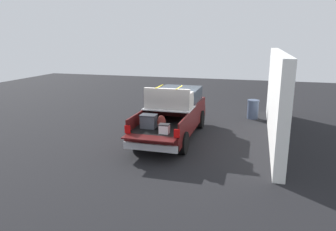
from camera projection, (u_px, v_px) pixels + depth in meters
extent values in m
plane|color=black|center=(172.00, 137.00, 13.29)|extent=(40.00, 40.00, 0.00)
cube|color=#470F0F|center=(172.00, 123.00, 13.14)|extent=(5.50, 1.92, 0.45)
cube|color=black|center=(164.00, 125.00, 11.96)|extent=(2.80, 1.80, 0.04)
cube|color=#470F0F|center=(141.00, 118.00, 12.16)|extent=(2.80, 0.06, 0.50)
cube|color=#470F0F|center=(188.00, 121.00, 11.66)|extent=(2.80, 0.06, 0.50)
cube|color=#470F0F|center=(173.00, 111.00, 13.19)|extent=(0.06, 1.80, 0.50)
cube|color=#470F0F|center=(149.00, 138.00, 10.40)|extent=(0.55, 1.80, 0.04)
cube|color=#B2B2B7|center=(169.00, 108.00, 12.57)|extent=(1.25, 1.92, 0.04)
cube|color=#470F0F|center=(180.00, 106.00, 14.29)|extent=(2.30, 1.92, 0.50)
cube|color=#2D3842|center=(179.00, 94.00, 14.07)|extent=(1.94, 1.76, 0.57)
cube|color=#470F0F|center=(186.00, 101.00, 15.56)|extent=(0.40, 1.82, 0.38)
cube|color=#B2B2B7|center=(151.00, 147.00, 10.63)|extent=(0.24, 1.92, 0.24)
cube|color=red|center=(128.00, 129.00, 10.83)|extent=(0.06, 0.20, 0.28)
cube|color=red|center=(177.00, 133.00, 10.37)|extent=(0.06, 0.20, 0.28)
cylinder|color=black|center=(164.00, 117.00, 15.06)|extent=(0.84, 0.30, 0.84)
cylinder|color=black|center=(200.00, 119.00, 14.59)|extent=(0.84, 0.30, 0.84)
cylinder|color=black|center=(137.00, 139.00, 11.79)|extent=(0.84, 0.30, 0.84)
cylinder|color=black|center=(183.00, 143.00, 11.33)|extent=(0.84, 0.30, 0.84)
cube|color=#474C56|center=(149.00, 122.00, 11.47)|extent=(0.40, 0.55, 0.45)
cube|color=#31353C|center=(149.00, 115.00, 11.41)|extent=(0.44, 0.59, 0.05)
ellipsoid|color=maroon|center=(162.00, 122.00, 11.31)|extent=(0.20, 0.33, 0.51)
ellipsoid|color=maroon|center=(161.00, 125.00, 11.22)|extent=(0.09, 0.23, 0.22)
cube|color=white|center=(164.00, 129.00, 10.80)|extent=(0.26, 0.34, 0.30)
cube|color=#262628|center=(164.00, 125.00, 10.76)|extent=(0.28, 0.36, 0.04)
cube|color=#9E9993|center=(169.00, 102.00, 12.51)|extent=(0.86, 1.82, 0.42)
cube|color=#9E9993|center=(167.00, 94.00, 12.09)|extent=(0.16, 1.82, 0.40)
cube|color=#9E9993|center=(150.00, 93.00, 12.70)|extent=(0.62, 0.20, 0.22)
cube|color=#9E9993|center=(190.00, 95.00, 12.27)|extent=(0.62, 0.20, 0.22)
cube|color=yellow|center=(159.00, 86.00, 12.47)|extent=(0.96, 0.03, 0.02)
cube|color=yellow|center=(179.00, 87.00, 12.25)|extent=(0.96, 0.03, 0.02)
cube|color=white|center=(276.00, 95.00, 13.04)|extent=(9.42, 0.36, 3.57)
cylinder|color=#3F4C66|center=(253.00, 110.00, 16.32)|extent=(0.56, 0.56, 0.90)
cylinder|color=#3F4C66|center=(253.00, 101.00, 16.20)|extent=(0.60, 0.60, 0.08)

